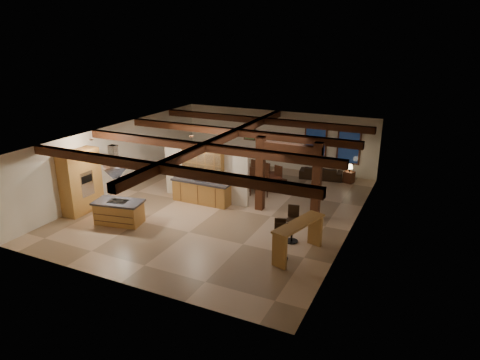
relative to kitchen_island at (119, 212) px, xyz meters
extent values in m
plane|color=tan|center=(2.67, 2.89, -0.43)|extent=(12.00, 12.00, 0.00)
plane|color=silver|center=(2.67, 8.89, 1.02)|extent=(10.00, 0.00, 10.00)
plane|color=silver|center=(2.67, -3.11, 1.02)|extent=(10.00, 0.00, 10.00)
plane|color=silver|center=(-2.33, 2.89, 1.02)|extent=(0.00, 12.00, 12.00)
plane|color=silver|center=(7.67, 2.89, 1.02)|extent=(0.00, 12.00, 12.00)
plane|color=#3B2412|center=(2.67, 2.89, 2.47)|extent=(12.00, 12.00, 0.00)
cube|color=#3C200F|center=(2.67, -1.11, 2.33)|extent=(10.00, 0.25, 0.28)
cube|color=#3C200F|center=(2.67, 1.59, 2.33)|extent=(10.00, 0.25, 0.28)
cube|color=#3C200F|center=(2.67, 4.19, 2.33)|extent=(10.00, 0.25, 0.28)
cube|color=#3C200F|center=(2.67, 6.89, 2.33)|extent=(10.00, 0.25, 0.28)
cube|color=#3C200F|center=(2.67, 2.89, 2.33)|extent=(0.28, 12.00, 0.28)
cube|color=#3C200F|center=(4.07, 3.39, 1.02)|extent=(0.30, 0.30, 2.90)
cube|color=#3C200F|center=(6.27, 3.39, 1.02)|extent=(0.30, 0.30, 2.90)
cube|color=#3C200F|center=(5.17, 3.39, 2.17)|extent=(2.50, 0.28, 0.28)
cube|color=silver|center=(1.67, 3.39, 0.67)|extent=(3.80, 0.18, 2.20)
cube|color=#AA7B37|center=(-2.00, 0.29, 0.77)|extent=(0.64, 1.60, 2.40)
cube|color=silver|center=(-1.70, 0.29, 0.72)|extent=(0.06, 0.62, 0.95)
cube|color=black|center=(-1.66, 0.29, 0.92)|extent=(0.01, 0.50, 0.28)
cube|color=#AA7B37|center=(1.67, 3.00, 0.00)|extent=(2.40, 0.60, 0.86)
cube|color=black|center=(1.67, 3.00, 0.47)|extent=(2.50, 0.66, 0.08)
cube|color=#AA7B37|center=(1.67, 3.21, 1.42)|extent=(1.80, 0.34, 0.95)
cube|color=silver|center=(1.67, 3.03, 1.42)|extent=(1.74, 0.02, 0.90)
pyramid|color=silver|center=(0.00, 0.00, 1.29)|extent=(1.10, 1.10, 0.45)
cube|color=silver|center=(0.00, 0.00, 2.10)|extent=(0.26, 0.22, 0.73)
cube|color=#3C200F|center=(4.67, 8.83, 1.07)|extent=(1.10, 0.05, 1.70)
cube|color=black|center=(4.67, 8.80, 1.07)|extent=(0.95, 0.02, 1.55)
cube|color=#3C200F|center=(6.27, 8.83, 1.07)|extent=(1.10, 0.05, 1.70)
cube|color=black|center=(6.27, 8.80, 1.07)|extent=(0.95, 0.02, 1.55)
cube|color=#3C200F|center=(1.17, 8.83, 1.27)|extent=(0.65, 0.04, 0.85)
cube|color=#296033|center=(1.17, 8.81, 1.27)|extent=(0.55, 0.01, 0.75)
cylinder|color=silver|center=(0.07, 0.09, 2.44)|extent=(0.16, 0.16, 0.03)
cylinder|color=silver|center=(1.67, 2.39, 2.44)|extent=(0.16, 0.16, 0.03)
cylinder|color=silver|center=(-1.33, 0.39, 2.44)|extent=(0.16, 0.16, 0.03)
cube|color=#AA7B37|center=(0.00, 0.00, -0.04)|extent=(1.74, 1.10, 0.77)
cube|color=black|center=(0.00, 0.00, 0.38)|extent=(1.87, 1.23, 0.07)
cube|color=black|center=(0.00, 0.00, 0.42)|extent=(0.75, 0.57, 0.02)
imported|color=#3D1A0F|center=(3.21, 5.38, -0.09)|extent=(2.21, 1.76, 0.68)
imported|color=black|center=(5.22, 8.04, -0.15)|extent=(2.05, 1.06, 0.57)
imported|color=silver|center=(1.63, 3.00, 0.63)|extent=(0.50, 0.40, 0.24)
cube|color=#AA7B37|center=(6.57, 0.47, 0.65)|extent=(1.11, 2.18, 0.06)
cube|color=#AA7B37|center=(6.30, -0.44, 0.10)|extent=(0.49, 0.24, 1.06)
cube|color=#AA7B37|center=(6.84, 1.39, 0.10)|extent=(0.49, 0.24, 1.06)
cube|color=#3C200F|center=(6.53, 8.06, -0.17)|extent=(0.52, 0.52, 0.52)
cylinder|color=black|center=(6.53, 8.06, 0.17)|extent=(0.06, 0.06, 0.16)
cone|color=#FFDD99|center=(6.53, 8.06, 0.33)|extent=(0.28, 0.28, 0.18)
cylinder|color=black|center=(6.08, 0.15, 0.32)|extent=(0.38, 0.38, 0.07)
cube|color=black|center=(6.03, 0.32, 0.57)|extent=(0.35, 0.15, 0.42)
cylinder|color=black|center=(6.08, 0.15, -0.05)|extent=(0.06, 0.06, 0.74)
cylinder|color=black|center=(6.08, 0.15, -0.41)|extent=(0.42, 0.42, 0.03)
cylinder|color=black|center=(6.20, 0.06, 0.27)|extent=(0.35, 0.35, 0.07)
cube|color=black|center=(6.13, 0.21, 0.49)|extent=(0.32, 0.17, 0.39)
cylinder|color=black|center=(6.20, 0.06, -0.08)|extent=(0.06, 0.06, 0.68)
cylinder|color=black|center=(6.20, 0.06, -0.41)|extent=(0.39, 0.39, 0.03)
cylinder|color=black|center=(6.10, 1.26, 0.34)|extent=(0.39, 0.39, 0.08)
cube|color=black|center=(6.07, 1.45, 0.59)|extent=(0.37, 0.10, 0.43)
cylinder|color=black|center=(6.10, 1.26, -0.04)|extent=(0.06, 0.06, 0.75)
cylinder|color=black|center=(6.10, 1.26, -0.41)|extent=(0.43, 0.43, 0.03)
cube|color=#3C200F|center=(2.39, 4.92, -0.01)|extent=(0.49, 0.49, 0.06)
cube|color=#3C200F|center=(2.44, 5.11, 0.34)|extent=(0.40, 0.15, 0.71)
cylinder|color=#3C200F|center=(2.19, 4.81, -0.23)|extent=(0.05, 0.05, 0.40)
cylinder|color=#3C200F|center=(2.50, 4.72, -0.23)|extent=(0.05, 0.05, 0.40)
cylinder|color=#3C200F|center=(2.28, 5.12, -0.23)|extent=(0.05, 0.05, 0.40)
cylinder|color=#3C200F|center=(2.59, 5.03, -0.23)|extent=(0.05, 0.05, 0.40)
cube|color=#3C200F|center=(2.75, 6.20, -0.01)|extent=(0.49, 0.49, 0.06)
cube|color=#3C200F|center=(2.69, 6.01, 0.34)|extent=(0.40, 0.15, 0.71)
cylinder|color=#3C200F|center=(2.95, 6.31, -0.23)|extent=(0.05, 0.05, 0.40)
cylinder|color=#3C200F|center=(2.64, 6.40, -0.23)|extent=(0.05, 0.05, 0.40)
cylinder|color=#3C200F|center=(2.86, 6.00, -0.23)|extent=(0.05, 0.05, 0.40)
cylinder|color=#3C200F|center=(2.55, 6.09, -0.23)|extent=(0.05, 0.05, 0.40)
cube|color=#3C200F|center=(3.03, 4.74, -0.01)|extent=(0.49, 0.49, 0.06)
cube|color=#3C200F|center=(3.08, 4.93, 0.34)|extent=(0.40, 0.15, 0.71)
cylinder|color=#3C200F|center=(2.83, 4.63, -0.23)|extent=(0.05, 0.05, 0.40)
cylinder|color=#3C200F|center=(3.14, 4.54, -0.23)|extent=(0.05, 0.05, 0.40)
cylinder|color=#3C200F|center=(2.91, 4.94, -0.23)|extent=(0.05, 0.05, 0.40)
cylinder|color=#3C200F|center=(3.22, 4.85, -0.23)|extent=(0.05, 0.05, 0.40)
cube|color=#3C200F|center=(3.38, 6.02, -0.01)|extent=(0.49, 0.49, 0.06)
cube|color=#3C200F|center=(3.33, 5.83, 0.34)|extent=(0.40, 0.15, 0.71)
cylinder|color=#3C200F|center=(3.58, 6.13, -0.23)|extent=(0.05, 0.05, 0.40)
cylinder|color=#3C200F|center=(3.27, 6.22, -0.23)|extent=(0.05, 0.05, 0.40)
cylinder|color=#3C200F|center=(3.50, 5.82, -0.23)|extent=(0.05, 0.05, 0.40)
cylinder|color=#3C200F|center=(3.19, 5.91, -0.23)|extent=(0.05, 0.05, 0.40)
cube|color=#3C200F|center=(3.66, 4.56, -0.01)|extent=(0.49, 0.49, 0.06)
cube|color=#3C200F|center=(3.72, 4.75, 0.34)|extent=(0.40, 0.15, 0.71)
cylinder|color=#3C200F|center=(3.46, 4.45, -0.23)|extent=(0.05, 0.05, 0.40)
cylinder|color=#3C200F|center=(3.77, 4.36, -0.23)|extent=(0.05, 0.05, 0.40)
cylinder|color=#3C200F|center=(3.55, 4.76, -0.23)|extent=(0.05, 0.05, 0.40)
cylinder|color=#3C200F|center=(3.86, 4.67, -0.23)|extent=(0.05, 0.05, 0.40)
cube|color=#3C200F|center=(4.02, 5.84, -0.01)|extent=(0.49, 0.49, 0.06)
cube|color=#3C200F|center=(3.97, 5.65, 0.34)|extent=(0.40, 0.15, 0.71)
cylinder|color=#3C200F|center=(4.22, 5.95, -0.23)|extent=(0.05, 0.05, 0.40)
cylinder|color=#3C200F|center=(3.91, 6.04, -0.23)|extent=(0.05, 0.05, 0.40)
cylinder|color=#3C200F|center=(4.13, 5.64, -0.23)|extent=(0.05, 0.05, 0.40)
cylinder|color=#3C200F|center=(3.82, 5.73, -0.23)|extent=(0.05, 0.05, 0.40)
camera|label=1|loc=(10.01, -10.91, 6.07)|focal=32.00mm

